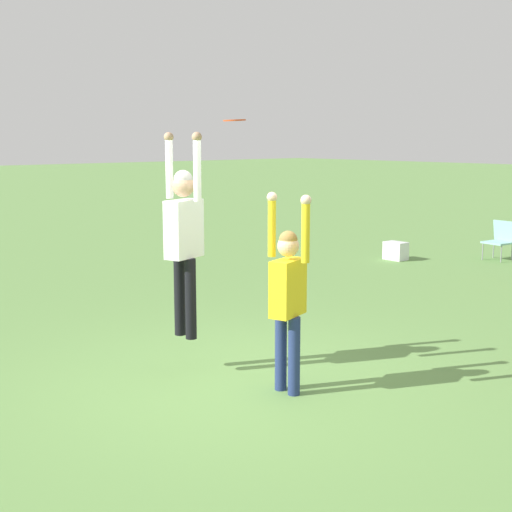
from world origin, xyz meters
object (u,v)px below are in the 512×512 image
at_px(person_jumping, 184,230).
at_px(cooler_box, 396,251).
at_px(person_defending, 288,290).
at_px(camping_chair_2, 501,238).
at_px(frisbee, 234,120).

relative_size(person_jumping, cooler_box, 4.78).
distance_m(person_defending, camping_chair_2, 9.27).
xyz_separation_m(person_defending, frisbee, (-0.77, -0.04, 1.65)).
xyz_separation_m(person_jumping, cooler_box, (-3.02, 7.55, -1.37)).
distance_m(person_jumping, frisbee, 1.27).
height_order(camping_chair_2, cooler_box, camping_chair_2).
height_order(person_jumping, cooler_box, person_jumping).
relative_size(person_defending, frisbee, 8.55).
bearing_deg(person_jumping, frisbee, -68.97).
bearing_deg(person_defending, person_jumping, -90.00).
xyz_separation_m(person_jumping, person_defending, (1.20, 0.38, -0.51)).
bearing_deg(frisbee, camping_chair_2, 102.80).
distance_m(person_jumping, person_defending, 1.36).
bearing_deg(camping_chair_2, person_defending, 113.51).
distance_m(person_jumping, camping_chair_2, 9.41).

